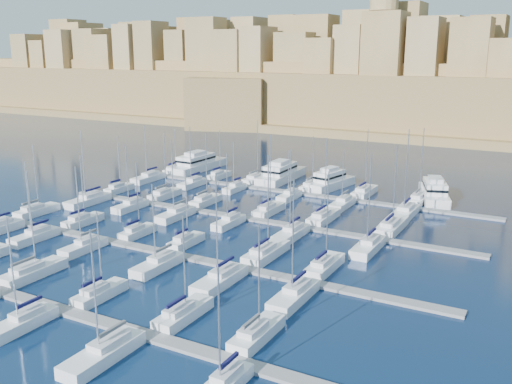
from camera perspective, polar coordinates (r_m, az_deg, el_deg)
The scene contains 51 objects.
ground at distance 97.52m, azimuth -3.69°, elevation -4.27°, with size 600.00×600.00×0.00m, color black.
pontoon_near at distance 73.16m, azimuth -18.38°, elevation -11.28°, with size 84.00×2.00×0.40m, color slate.
pontoon_mid_near at distance 88.15m, azimuth -7.89°, elevation -6.27°, with size 84.00×2.00×0.40m, color slate.
pontoon_mid_far at distance 105.62m, azimuth -0.78°, elevation -2.68°, with size 84.00×2.00×0.40m, color slate.
pontoon_far at distance 124.54m, azimuth 4.22°, elevation -0.11°, with size 84.00×2.00×0.40m, color slate.
sailboat_2 at distance 85.34m, azimuth -21.42°, elevation -7.44°, with size 2.95×9.82×15.25m.
sailboat_3 at distance 75.68m, azimuth -15.39°, elevation -9.75°, with size 2.42×8.07×11.70m.
sailboat_4 at distance 68.39m, azimuth -7.31°, elevation -11.98°, with size 2.67×8.91×12.76m.
sailboat_5 at distance 63.59m, azimuth 0.06°, elevation -13.98°, with size 2.63×8.77×13.24m.
sailboat_9 at distance 70.98m, azimuth -22.32°, elevation -11.97°, with size 2.57×8.58×13.58m.
sailboat_10 at distance 61.91m, azimuth -14.98°, elevation -15.31°, with size 2.97×9.89×14.37m.
sailboat_12 at distance 116.43m, azimuth -21.10°, elevation -1.77°, with size 2.72×9.06×13.65m.
sailboat_13 at distance 107.23m, azimuth -16.95°, elevation -2.75°, with size 2.48×8.27×12.89m.
sailboat_14 at distance 98.47m, azimuth -11.77°, elevation -3.92°, with size 2.30×7.67×12.89m.
sailboat_15 at distance 92.47m, azimuth -7.03°, elevation -4.91°, with size 2.27×7.56×12.46m.
sailboat_16 at distance 86.69m, azimuth 1.00°, elevation -6.08°, with size 3.13×10.43×15.93m.
sailboat_17 at distance 82.35m, azimuth 6.85°, elevation -7.31°, with size 2.74×9.15×14.64m.
sailboat_19 at distance 100.99m, azimuth -21.25°, elevation -4.14°, with size 2.63×8.76×13.59m.
sailboat_20 at distance 93.34m, azimuth -16.83°, elevation -5.24°, with size 2.51×8.38×13.90m.
sailboat_21 at distance 83.44m, azimuth -9.76°, elevation -7.14°, with size 2.80×9.33×12.93m.
sailboat_22 at distance 77.25m, azimuth -3.60°, elevation -8.70°, with size 3.04×10.15×15.74m.
sailboat_23 at distance 72.59m, azimuth 3.83°, elevation -10.26°, with size 2.96×9.88×16.15m.
sailboat_24 at distance 129.59m, azimuth -13.54°, elevation 0.33°, with size 2.28×7.61×12.71m.
sailboat_25 at distance 122.31m, azimuth -9.12°, elevation -0.26°, with size 2.62×8.74×14.14m.
sailboat_26 at distance 116.32m, azimuth -5.07°, elevation -0.87°, with size 2.60×8.66×14.77m.
sailboat_27 at distance 109.37m, azimuth 1.28°, elevation -1.78°, with size 2.72×9.06×15.42m.
sailboat_28 at distance 105.26m, azimuth 6.74°, elevation -2.51°, with size 2.95×9.83×15.63m.
sailboat_29 at distance 101.94m, azimuth 13.40°, elevation -3.36°, with size 3.25×10.84×15.44m.
sailboat_30 at distance 120.98m, azimuth -16.44°, elevation -0.81°, with size 3.17×10.56×15.44m.
sailboat_31 at distance 114.80m, azimuth -12.42°, elevation -1.36°, with size 2.54×8.47×13.35m.
sailboat_32 at distance 107.44m, azimuth -8.01°, elevation -2.22°, with size 2.87×9.55×15.07m.
sailboat_33 at distance 101.90m, azimuth -2.72°, elevation -3.01°, with size 2.46×8.19×13.48m.
sailboat_34 at distance 95.66m, azimuth 3.55°, elevation -4.15°, with size 2.85×9.49×15.36m.
sailboat_35 at distance 91.00m, azimuth 11.15°, elevation -5.37°, with size 2.92×9.74×16.07m.
sailboat_36 at distance 146.74m, azimuth -8.12°, elevation 2.16°, with size 2.27×7.55×11.52m.
sailboat_37 at distance 139.45m, azimuth -3.71°, elevation 1.66°, with size 2.35×7.84×12.16m.
sailboat_38 at distance 135.20m, azimuth 0.04°, elevation 1.31°, with size 2.87×9.57×14.81m.
sailboat_39 at distance 128.67m, azimuth 5.56°, elevation 0.56°, with size 2.58×8.61×12.32m.
sailboat_40 at distance 125.16m, azimuth 10.78°, elevation 0.01°, with size 2.99×9.96×14.57m.
sailboat_41 at distance 121.93m, azimuth 15.94°, elevation -0.66°, with size 2.79×9.30×15.56m.
sailboat_42 at distance 138.82m, azimuth -10.72°, elevation 1.39°, with size 2.91×9.71×13.63m.
sailboat_43 at distance 131.79m, azimuth -6.36°, elevation 0.87°, with size 2.60×8.65×14.16m.
sailboat_44 at distance 126.58m, azimuth -2.14°, elevation 0.39°, with size 2.16×7.20×11.39m.
sailboat_45 at distance 120.00m, azimuth 3.36°, elevation -0.39°, with size 2.40×8.00×10.73m.
sailboat_46 at distance 115.17m, azimuth 8.67°, elevation -1.14°, with size 2.65×8.84×12.23m.
sailboat_47 at distance 110.79m, azimuth 14.64°, elevation -2.03°, with size 3.22×10.73×16.96m.
motor_yacht_a at distance 149.78m, azimuth -5.89°, elevation 2.87°, with size 6.41×19.46×5.25m.
motor_yacht_b at distance 136.99m, azimuth 2.48°, elevation 1.88°, with size 5.76×18.12×5.25m.
motor_yacht_c at distance 130.04m, azimuth 7.46°, elevation 1.11°, with size 6.97×14.73×5.25m.
motor_yacht_d at distance 124.79m, azimuth 17.39°, elevation 0.02°, with size 9.64×16.83×5.25m.
fortified_city at distance 239.06m, azimuth 16.86°, elevation 9.67°, with size 460.00×108.95×59.52m.
Camera 1 is at (49.95, -77.95, 30.64)m, focal length 40.00 mm.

